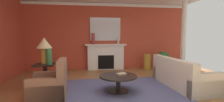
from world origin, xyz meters
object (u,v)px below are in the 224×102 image
mantel_mirror (105,29)px  vase_mantel_right (118,41)px  sofa (181,76)px  potted_plant (163,59)px  side_table (45,74)px  armchair_near_window (50,87)px  coffee_table (118,80)px  table_lamp (44,46)px  vase_on_side_table (49,57)px  vase_tall_corner (147,62)px  vase_mantel_left (93,39)px  fireplace (106,57)px

mantel_mirror → vase_mantel_right: size_ratio=4.58×
sofa → potted_plant: bearing=77.1°
mantel_mirror → side_table: size_ratio=1.94×
armchair_near_window → coffee_table: armchair_near_window is taller
coffee_table → table_lamp: (-2.01, 0.66, 0.89)m
potted_plant → armchair_near_window: bearing=-147.0°
coffee_table → table_lamp: size_ratio=1.33×
vase_on_side_table → vase_tall_corner: 4.31m
table_lamp → vase_mantel_left: bearing=57.2°
sofa → potted_plant: 2.27m
side_table → vase_on_side_table: (0.15, -0.12, 0.52)m
sofa → table_lamp: bearing=173.2°
coffee_table → vase_tall_corner: bearing=55.7°
coffee_table → table_lamp: table_lamp is taller
sofa → armchair_near_window: (-3.60, -0.46, 0.01)m
coffee_table → vase_tall_corner: size_ratio=1.43×
side_table → vase_mantel_right: size_ratio=2.37×
mantel_mirror → armchair_near_window: size_ratio=1.43×
coffee_table → vase_tall_corner: vase_tall_corner is taller
armchair_near_window → vase_on_side_table: bearing=102.8°
mantel_mirror → table_lamp: size_ratio=1.81×
vase_on_side_table → vase_tall_corner: vase_on_side_table is taller
vase_tall_corner → vase_mantel_right: bearing=168.9°
sofa → vase_on_side_table: (-3.79, 0.35, 0.62)m
mantel_mirror → coffee_table: mantel_mirror is taller
vase_on_side_table → potted_plant: vase_on_side_table is taller
fireplace → vase_on_side_table: vase_on_side_table is taller
vase_tall_corner → potted_plant: (0.60, -0.29, 0.14)m
mantel_mirror → vase_tall_corner: (1.83, -0.42, -1.45)m
mantel_mirror → vase_tall_corner: bearing=-12.9°
vase_mantel_left → table_lamp: bearing=-122.8°
armchair_near_window → side_table: size_ratio=1.36×
mantel_mirror → armchair_near_window: bearing=-116.5°
armchair_near_window → vase_on_side_table: vase_on_side_table is taller
coffee_table → vase_on_side_table: size_ratio=2.25×
vase_on_side_table → vase_tall_corner: size_ratio=0.64×
vase_on_side_table → vase_tall_corner: (3.69, 2.14, -0.57)m
side_table → table_lamp: table_lamp is taller
side_table → potted_plant: (4.44, 1.73, 0.09)m
armchair_near_window → vase_mantel_right: 4.02m
sofa → potted_plant: (0.51, 2.20, 0.19)m
side_table → vase_mantel_left: (1.47, 2.27, 0.98)m
armchair_near_window → vase_tall_corner: 4.59m
vase_mantel_left → mantel_mirror: bearing=17.2°
potted_plant → fireplace: bearing=166.5°
mantel_mirror → sofa: (1.92, -2.91, -1.50)m
sofa → armchair_near_window: size_ratio=2.24×
vase_mantel_left → potted_plant: (2.98, -0.54, -0.88)m
vase_tall_corner → potted_plant: 0.68m
sofa → fireplace: bearing=124.6°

